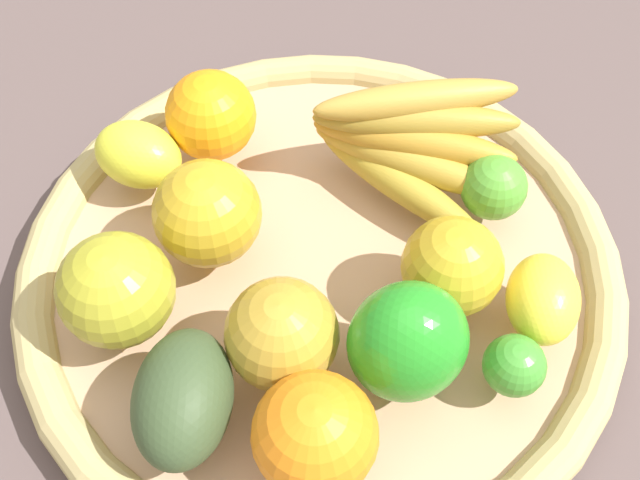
{
  "coord_description": "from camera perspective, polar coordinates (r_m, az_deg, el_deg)",
  "views": [
    {
      "loc": [
        0.31,
        -0.01,
        0.51
      ],
      "look_at": [
        0.0,
        0.0,
        0.06
      ],
      "focal_mm": 42.73,
      "sensor_mm": 36.0,
      "label": 1
    }
  ],
  "objects": [
    {
      "name": "apple_1",
      "position": [
        0.52,
        -15.02,
        -3.63
      ],
      "size": [
        0.09,
        0.09,
        0.08
      ],
      "primitive_type": "sphere",
      "rotation": [
        0.0,
        0.0,
        3.33
      ],
      "color": "#A3A027",
      "rests_on": "basket"
    },
    {
      "name": "apple_0",
      "position": [
        0.49,
        -2.87,
        -7.07
      ],
      "size": [
        0.1,
        0.1,
        0.07
      ],
      "primitive_type": "sphere",
      "rotation": [
        0.0,
        0.0,
        3.49
      ],
      "color": "#AF8B2B",
      "rests_on": "basket"
    },
    {
      "name": "orange_0",
      "position": [
        0.61,
        -8.17,
        9.22
      ],
      "size": [
        0.09,
        0.09,
        0.07
      ],
      "primitive_type": "sphere",
      "rotation": [
        0.0,
        0.0,
        2.88
      ],
      "color": "orange",
      "rests_on": "basket"
    },
    {
      "name": "apple_2",
      "position": [
        0.53,
        9.87,
        -1.98
      ],
      "size": [
        0.08,
        0.08,
        0.07
      ],
      "primitive_type": "sphere",
      "rotation": [
        0.0,
        0.0,
        0.23
      ],
      "color": "gold",
      "rests_on": "basket"
    },
    {
      "name": "orange_1",
      "position": [
        0.46,
        -0.38,
        -14.36
      ],
      "size": [
        0.11,
        0.11,
        0.08
      ],
      "primitive_type": "sphere",
      "rotation": [
        0.0,
        0.0,
        5.56
      ],
      "color": "orange",
      "rests_on": "basket"
    },
    {
      "name": "ground_plane",
      "position": [
        0.6,
        0.0,
        -3.13
      ],
      "size": [
        2.4,
        2.4,
        0.0
      ],
      "primitive_type": "plane",
      "color": "#544543",
      "rests_on": "ground"
    },
    {
      "name": "lemon_0",
      "position": [
        0.61,
        -13.46,
        6.24
      ],
      "size": [
        0.08,
        0.09,
        0.05
      ],
      "primitive_type": "ellipsoid",
      "rotation": [
        0.0,
        0.0,
        4.31
      ],
      "color": "yellow",
      "rests_on": "basket"
    },
    {
      "name": "banana_bunch",
      "position": [
        0.59,
        6.81,
        7.36
      ],
      "size": [
        0.13,
        0.16,
        0.08
      ],
      "color": "#AD932E",
      "rests_on": "basket"
    },
    {
      "name": "basket",
      "position": [
        0.58,
        0.0,
        -2.22
      ],
      "size": [
        0.46,
        0.46,
        0.04
      ],
      "color": "tan",
      "rests_on": "ground_plane"
    },
    {
      "name": "apple_3",
      "position": [
        0.55,
        -8.44,
        1.98
      ],
      "size": [
        0.11,
        0.11,
        0.08
      ],
      "primitive_type": "sphere",
      "rotation": [
        0.0,
        0.0,
        5.69
      ],
      "color": "gold",
      "rests_on": "basket"
    },
    {
      "name": "lime_0",
      "position": [
        0.59,
        12.87,
        3.88
      ],
      "size": [
        0.07,
        0.07,
        0.05
      ],
      "primitive_type": "sphere",
      "rotation": [
        0.0,
        0.0,
        3.77
      ],
      "color": "#509D31",
      "rests_on": "basket"
    },
    {
      "name": "lime_1",
      "position": [
        0.52,
        14.35,
        -9.1
      ],
      "size": [
        0.04,
        0.04,
        0.04
      ],
      "primitive_type": "sphere",
      "rotation": [
        0.0,
        0.0,
        4.74
      ],
      "color": "#40942F",
      "rests_on": "basket"
    },
    {
      "name": "lemon_1",
      "position": [
        0.54,
        16.34,
        -4.26
      ],
      "size": [
        0.08,
        0.06,
        0.05
      ],
      "primitive_type": "ellipsoid",
      "rotation": [
        0.0,
        0.0,
        2.96
      ],
      "color": "yellow",
      "rests_on": "basket"
    },
    {
      "name": "bell_pepper",
      "position": [
        0.48,
        6.58,
        -7.58
      ],
      "size": [
        0.09,
        0.09,
        0.09
      ],
      "primitive_type": "ellipsoid",
      "rotation": [
        0.0,
        0.0,
        4.99
      ],
      "color": "#249323",
      "rests_on": "basket"
    },
    {
      "name": "avocado",
      "position": [
        0.49,
        -10.22,
        -11.57
      ],
      "size": [
        0.1,
        0.07,
        0.06
      ],
      "primitive_type": "ellipsoid",
      "rotation": [
        0.0,
        0.0,
        6.18
      ],
      "color": "#354829",
      "rests_on": "basket"
    }
  ]
}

